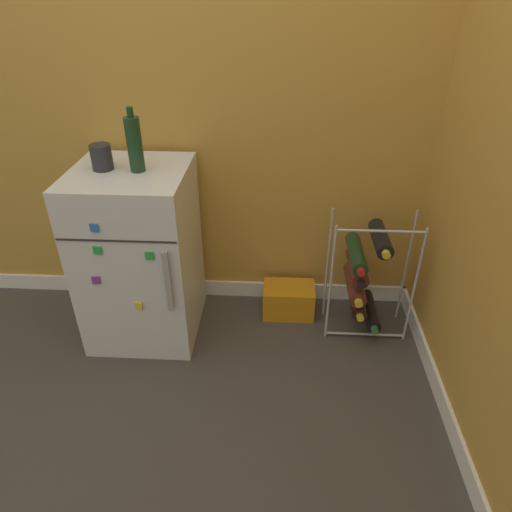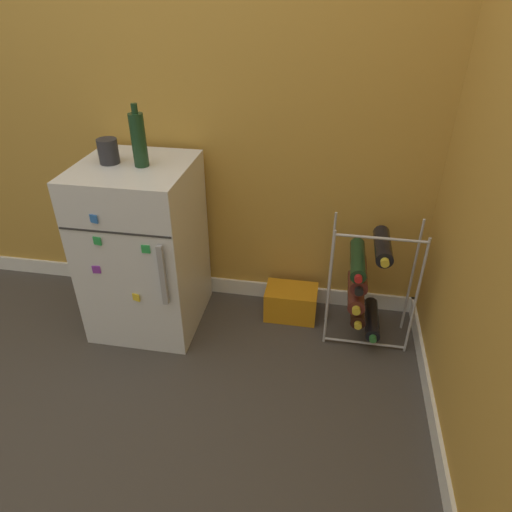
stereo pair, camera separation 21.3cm
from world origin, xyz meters
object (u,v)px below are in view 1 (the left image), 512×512
fridge_top_bottle (134,144)px  mini_fridge (140,255)px  soda_box (289,300)px  fridge_top_cup (102,157)px  wine_rack (362,276)px

fridge_top_bottle → mini_fridge: bearing=179.0°
soda_box → fridge_top_bottle: fridge_top_bottle is taller
soda_box → fridge_top_bottle: 1.10m
fridge_top_cup → fridge_top_bottle: fridge_top_bottle is taller
fridge_top_bottle → fridge_top_cup: bearing=176.5°
wine_rack → fridge_top_bottle: fridge_top_bottle is taller
mini_fridge → wine_rack: size_ratio=1.35×
wine_rack → fridge_top_bottle: 1.19m
wine_rack → soda_box: wine_rack is taller
wine_rack → mini_fridge: bearing=-177.7°
soda_box → fridge_top_cup: fridge_top_cup is taller
wine_rack → fridge_top_cup: (-1.15, -0.03, 0.58)m
wine_rack → soda_box: (-0.34, 0.10, -0.23)m
fridge_top_cup → fridge_top_bottle: bearing=-3.5°
mini_fridge → wine_rack: mini_fridge is taller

